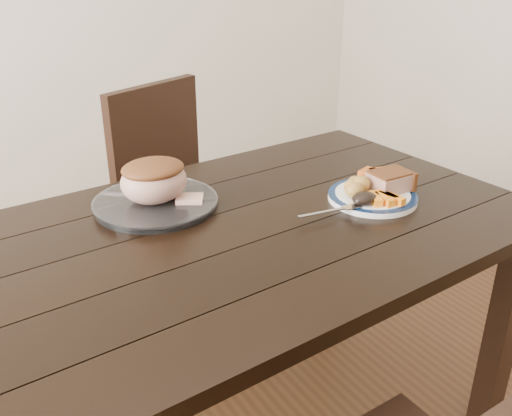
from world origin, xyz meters
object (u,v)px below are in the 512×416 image
serving_platter (156,204)px  pork_slice (389,182)px  dining_table (225,263)px  carving_knife (181,201)px  chair_far (179,195)px  dinner_plate (372,197)px  roast_joint (154,181)px  fork (334,211)px

serving_platter → pork_slice: 0.64m
dining_table → serving_platter: (-0.09, 0.22, 0.10)m
carving_knife → chair_far: bearing=105.1°
chair_far → pork_slice: bearing=90.1°
dinner_plate → carving_knife: dinner_plate is taller
dinner_plate → serving_platter: serving_platter is taller
serving_platter → roast_joint: bearing=180.0°
pork_slice → roast_joint: bearing=155.0°
roast_joint → carving_knife: 0.10m
pork_slice → roast_joint: 0.64m
fork → carving_knife: 0.42m
carving_knife → serving_platter: bearing=-148.9°
fork → roast_joint: (-0.37, 0.30, 0.05)m
dining_table → fork: 0.31m
serving_platter → carving_knife: 0.07m
pork_slice → fork: 0.22m
fork → dinner_plate: bearing=19.8°
chair_far → fork: bearing=75.1°
dining_table → pork_slice: bearing=-6.3°
pork_slice → fork: size_ratio=0.60×
dining_table → dinner_plate: 0.45m
chair_far → roast_joint: chair_far is taller
chair_far → serving_platter: chair_far is taller
chair_far → dinner_plate: size_ratio=3.82×
dinner_plate → carving_knife: 0.53m
serving_platter → pork_slice: (0.58, -0.27, 0.04)m
pork_slice → roast_joint: roast_joint is taller
serving_platter → roast_joint: 0.07m
serving_platter → fork: bearing=-39.4°
dining_table → serving_platter: 0.26m
chair_far → fork: (0.08, -0.82, 0.25)m
dining_table → serving_platter: bearing=112.5°
serving_platter → pork_slice: bearing=-25.0°
carving_knife → roast_joint: bearing=-148.9°
dining_table → roast_joint: (-0.09, 0.22, 0.17)m
chair_far → fork: chair_far is taller
roast_joint → chair_far: bearing=60.8°
chair_far → pork_slice: (0.29, -0.79, 0.27)m
roast_joint → dining_table: bearing=-67.5°
dining_table → pork_slice: size_ratio=15.40×
serving_platter → pork_slice: pork_slice is taller
dinner_plate → roast_joint: size_ratio=1.38×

